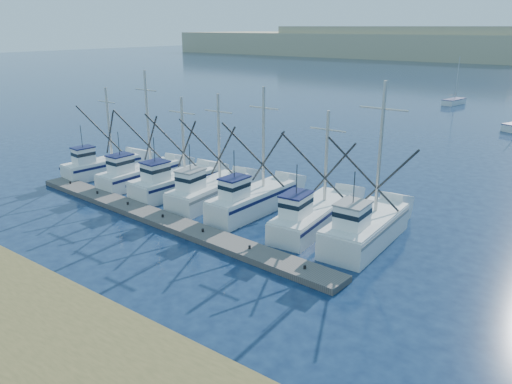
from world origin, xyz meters
TOP-DOWN VIEW (x-y plane):
  - ground at (0.00, 0.00)m, footprint 500.00×500.00m
  - floating_dock at (-8.03, 5.49)m, footprint 28.88×3.59m
  - trawler_fleet at (-6.74, 10.40)m, footprint 28.81×8.87m
  - sailboat_far at (-8.32, 74.17)m, footprint 2.79×5.52m

SIDE VIEW (x-z plane):
  - ground at x=0.00m, z-range 0.00..0.00m
  - floating_dock at x=-8.03m, z-range 0.00..0.38m
  - sailboat_far at x=-8.32m, z-range -3.55..4.55m
  - trawler_fleet at x=-6.74m, z-range -3.99..5.96m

